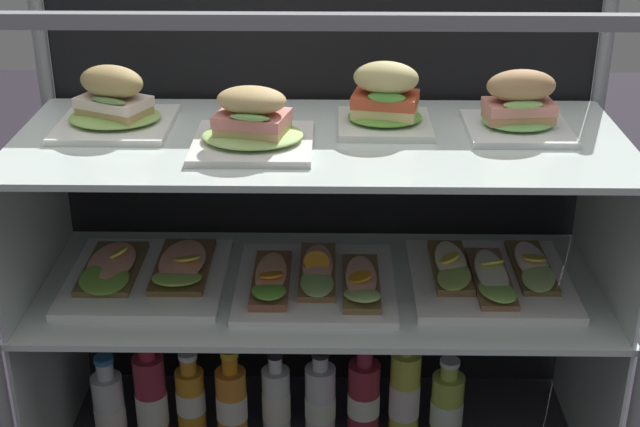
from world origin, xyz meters
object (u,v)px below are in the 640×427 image
plated_roll_sandwich_mid_left (519,109)px  juice_bottle_near_post (447,405)px  plated_roll_sandwich_mid_right (114,106)px  open_sandwich_tray_near_right_corner (315,281)px  open_sandwich_tray_left_of_center (147,273)px  juice_bottle_front_fourth (405,393)px  juice_bottle_front_left_end (321,400)px  juice_bottle_back_center (109,406)px  juice_bottle_back_left (276,400)px  plated_roll_sandwich_near_left_corner (385,102)px  juice_bottle_tucked_behind (232,403)px  juice_bottle_back_right (151,397)px  plated_roll_sandwich_near_right_corner (252,126)px  juice_bottle_front_second (191,399)px  open_sandwich_tray_near_left_corner (490,276)px  juice_bottle_front_middle (364,396)px

plated_roll_sandwich_mid_left → juice_bottle_near_post: bearing=-178.9°
plated_roll_sandwich_mid_right → open_sandwich_tray_near_right_corner: (0.37, -0.07, -0.32)m
plated_roll_sandwich_mid_right → open_sandwich_tray_left_of_center: 0.33m
juice_bottle_front_fourth → juice_bottle_front_left_end: bearing=-179.7°
juice_bottle_back_center → juice_bottle_front_left_end: juice_bottle_front_left_end is taller
plated_roll_sandwich_mid_right → juice_bottle_back_left: size_ratio=1.02×
plated_roll_sandwich_near_left_corner → juice_bottle_tucked_behind: (-0.30, -0.04, -0.64)m
plated_roll_sandwich_mid_left → juice_bottle_front_fourth: bearing=179.1°
plated_roll_sandwich_mid_left → open_sandwich_tray_near_right_corner: size_ratio=0.60×
plated_roll_sandwich_mid_left → juice_bottle_near_post: (-0.09, -0.00, -0.65)m
juice_bottle_back_right → juice_bottle_front_left_end: juice_bottle_back_right is taller
plated_roll_sandwich_near_right_corner → juice_bottle_near_post: (0.38, 0.08, -0.65)m
juice_bottle_front_second → open_sandwich_tray_near_right_corner: bearing=-10.4°
open_sandwich_tray_near_left_corner → juice_bottle_tucked_behind: size_ratio=1.41×
plated_roll_sandwich_near_left_corner → juice_bottle_front_fourth: 0.64m
juice_bottle_back_left → juice_bottle_front_middle: (0.19, 0.00, 0.01)m
juice_bottle_front_left_end → open_sandwich_tray_near_right_corner: bearing=-99.5°
plated_roll_sandwich_mid_right → juice_bottle_back_right: (0.02, -0.03, -0.63)m
juice_bottle_back_left → juice_bottle_near_post: size_ratio=1.08×
plated_roll_sandwich_near_right_corner → juice_bottle_back_right: 0.67m
plated_roll_sandwich_near_left_corner → juice_bottle_front_second: bearing=-176.3°
open_sandwich_tray_left_of_center → juice_bottle_front_middle: size_ratio=1.35×
open_sandwich_tray_near_left_corner → juice_bottle_back_center: bearing=179.2°
juice_bottle_back_center → juice_bottle_tucked_behind: size_ratio=0.91×
juice_bottle_back_left → juice_bottle_front_middle: size_ratio=0.88×
plated_roll_sandwich_mid_left → juice_bottle_front_left_end: bearing=179.7°
juice_bottle_back_left → juice_bottle_front_fourth: size_ratio=0.80×
plated_roll_sandwich_near_left_corner → open_sandwich_tray_left_of_center: plated_roll_sandwich_near_left_corner is taller
juice_bottle_tucked_behind → open_sandwich_tray_near_left_corner: bearing=-1.3°
plated_roll_sandwich_near_left_corner → juice_bottle_tucked_behind: size_ratio=0.77×
juice_bottle_front_second → juice_bottle_front_left_end: 0.27m
plated_roll_sandwich_mid_right → plated_roll_sandwich_mid_left: same height
open_sandwich_tray_near_left_corner → juice_bottle_tucked_behind: bearing=178.7°
juice_bottle_back_left → open_sandwich_tray_near_left_corner: bearing=-5.2°
juice_bottle_front_fourth → juice_bottle_near_post: (0.09, -0.00, -0.03)m
plated_roll_sandwich_near_left_corner → juice_bottle_tucked_behind: plated_roll_sandwich_near_left_corner is taller
juice_bottle_front_second → juice_bottle_front_fourth: (0.45, 0.01, 0.01)m
plated_roll_sandwich_near_left_corner → open_sandwich_tray_near_right_corner: size_ratio=0.55×
plated_roll_sandwich_near_right_corner → juice_bottle_front_middle: size_ratio=0.91×
plated_roll_sandwich_near_left_corner → plated_roll_sandwich_mid_left: size_ratio=0.92×
juice_bottle_near_post → juice_bottle_tucked_behind: bearing=-177.5°
open_sandwich_tray_near_right_corner → open_sandwich_tray_near_left_corner: size_ratio=1.00×
open_sandwich_tray_near_left_corner → plated_roll_sandwich_mid_left: bearing=47.1°
juice_bottle_front_second → juice_bottle_tucked_behind: bearing=-10.3°
plated_roll_sandwich_near_right_corner → plated_roll_sandwich_mid_left: (0.48, 0.08, 0.01)m
open_sandwich_tray_near_left_corner → juice_bottle_front_second: size_ratio=1.53×
juice_bottle_back_left → plated_roll_sandwich_mid_left: bearing=-0.6°
juice_bottle_front_left_end → juice_bottle_back_left: bearing=178.2°
juice_bottle_back_center → juice_bottle_front_fourth: juice_bottle_front_fourth is taller
plated_roll_sandwich_mid_right → juice_bottle_front_fourth: (0.56, -0.01, -0.63)m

